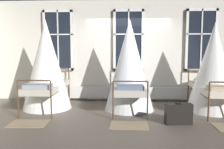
{
  "coord_description": "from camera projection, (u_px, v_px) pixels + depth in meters",
  "views": [
    {
      "loc": [
        -0.08,
        -6.14,
        1.6
      ],
      "look_at": [
        -0.44,
        0.07,
        0.93
      ],
      "focal_mm": 38.46,
      "sensor_mm": 36.0,
      "label": 1
    }
  ],
  "objects": [
    {
      "name": "cot_third",
      "position": [
        213.0,
        68.0,
        6.1
      ],
      "size": [
        1.29,
        1.94,
        2.27
      ],
      "rotation": [
        0.0,
        0.0,
        1.55
      ],
      "color": "#4C3323",
      "rests_on": "ground"
    },
    {
      "name": "rug_first",
      "position": [
        29.0,
        123.0,
        5.12
      ],
      "size": [
        0.83,
        0.6,
        0.01
      ],
      "primitive_type": "cube",
      "rotation": [
        0.0,
        0.0,
        0.05
      ],
      "color": "#8E7A5B",
      "rests_on": "ground"
    },
    {
      "name": "cot_first",
      "position": [
        46.0,
        66.0,
        6.36
      ],
      "size": [
        1.29,
        1.94,
        2.37
      ],
      "rotation": [
        0.0,
        0.0,
        1.59
      ],
      "color": "#4C3323",
      "rests_on": "ground"
    },
    {
      "name": "suitcase_dark",
      "position": [
        178.0,
        114.0,
        5.09
      ],
      "size": [
        0.58,
        0.27,
        0.47
      ],
      "rotation": [
        0.0,
        0.0,
        0.11
      ],
      "color": "black",
      "rests_on": "ground"
    },
    {
      "name": "cot_second",
      "position": [
        129.0,
        66.0,
        6.23
      ],
      "size": [
        1.29,
        1.94,
        2.36
      ],
      "rotation": [
        0.0,
        0.0,
        1.58
      ],
      "color": "#4C3323",
      "rests_on": "ground"
    },
    {
      "name": "ground",
      "position": [
        128.0,
        110.0,
        6.26
      ],
      "size": [
        16.32,
        16.32,
        0.0
      ],
      "primitive_type": "plane",
      "color": "brown"
    },
    {
      "name": "rug_second",
      "position": [
        129.0,
        125.0,
        5.0
      ],
      "size": [
        0.82,
        0.59,
        0.01
      ],
      "primitive_type": "cube",
      "rotation": [
        0.0,
        0.0,
        -0.04
      ],
      "color": "#8E7A5B",
      "rests_on": "ground"
    },
    {
      "name": "back_wall_with_windows",
      "position": [
        128.0,
        51.0,
        7.34
      ],
      "size": [
        8.46,
        0.1,
        3.05
      ],
      "primitive_type": "cube",
      "color": "beige",
      "rests_on": "ground"
    },
    {
      "name": "window_bank",
      "position": [
        128.0,
        67.0,
        7.27
      ],
      "size": [
        5.21,
        0.1,
        2.69
      ],
      "color": "black",
      "rests_on": "ground"
    }
  ]
}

